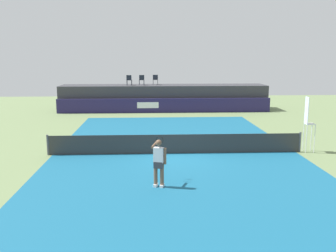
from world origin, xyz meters
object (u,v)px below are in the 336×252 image
Objects in this scene: spectator_chair_left at (142,79)px; net_post_far at (300,142)px; spectator_chair_center at (155,79)px; net_post_near at (48,145)px; tennis_ball at (226,145)px; spectator_chair_far_left at (129,80)px; umpire_chair at (308,120)px; tennis_player at (159,161)px.

net_post_far is at bearing -61.87° from spectator_chair_left.
net_post_near is (-5.47, -15.52, -2.19)m from spectator_chair_center.
spectator_chair_left is 1.00× the size of spectator_chair_center.
spectator_chair_left reaches higher than net_post_far.
spectator_chair_far_left is at bearing 113.02° from tennis_ball.
spectator_chair_left reaches higher than tennis_ball.
umpire_chair reaches higher than net_post_far.
spectator_chair_left reaches higher than net_post_near.
spectator_chair_left is at bearing 118.13° from net_post_far.
spectator_chair_far_left is 0.50× the size of tennis_player.
net_post_near is at bearing -109.42° from spectator_chair_center.
tennis_ball is at bearing 159.50° from umpire_chair.
net_post_far is at bearing -58.50° from spectator_chair_far_left.
net_post_near is (-4.26, -15.22, -2.19)m from spectator_chair_left.
umpire_chair is 40.59× the size of tennis_ball.
spectator_chair_far_left is 15.53m from net_post_near.
spectator_chair_far_left reaches higher than net_post_far.
spectator_chair_far_left is 17.85m from umpire_chair.
spectator_chair_left reaches higher than umpire_chair.
spectator_chair_left is 13.06× the size of tennis_ball.
net_post_near is 0.56× the size of tennis_player.
tennis_player is (2.06, -19.77, -1.73)m from spectator_chair_far_left.
spectator_chair_far_left reaches higher than umpire_chair.
spectator_chair_left is at bearing 9.26° from spectator_chair_far_left.
tennis_player is 26.03× the size of tennis_ball.
spectator_chair_left is 15.96m from net_post_near.
spectator_chair_center is 13.06× the size of tennis_ball.
spectator_chair_far_left and spectator_chair_center have the same top height.
spectator_chair_left and spectator_chair_center have the same top height.
net_post_far is (12.40, 0.00, 0.00)m from net_post_near.
tennis_ball is at bearing 8.92° from net_post_near.
net_post_far is 0.56× the size of tennis_player.
tennis_player is at bearing -121.36° from tennis_ball.
spectator_chair_center is 0.89× the size of net_post_far.
spectator_chair_far_left is 0.89× the size of net_post_near.
net_post_far is at bearing 0.00° from net_post_near.
spectator_chair_far_left is 0.89× the size of net_post_far.
spectator_chair_far_left is 17.78m from net_post_far.
tennis_player is (0.98, -19.94, -1.73)m from spectator_chair_left.
tennis_player is 7.24m from tennis_ball.
spectator_chair_far_left is 1.00× the size of spectator_chair_left.
spectator_chair_center is 17.16m from umpire_chair.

